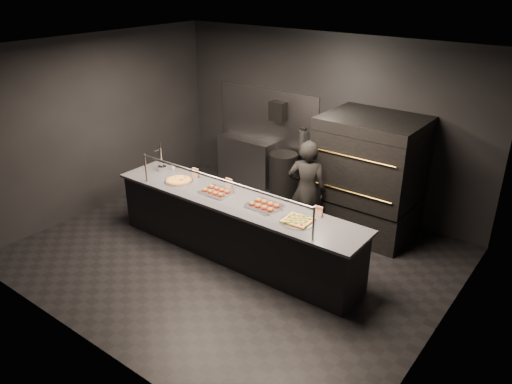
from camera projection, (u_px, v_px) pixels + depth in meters
room at (234, 161)px, 6.96m from camera, size 6.04×6.00×3.00m
service_counter at (234, 227)px, 7.34m from camera, size 4.10×0.78×1.37m
pizza_oven at (369, 175)px, 7.85m from camera, size 1.50×1.23×1.91m
prep_shelf at (246, 160)px, 9.91m from camera, size 1.20×0.35×0.90m
towel_dispenser at (278, 111)px, 9.12m from camera, size 0.30×0.20×0.35m
fire_extinguisher at (303, 142)px, 9.02m from camera, size 0.14×0.14×0.51m
beer_tap at (161, 162)px, 8.08m from camera, size 0.14×0.20×0.53m
round_pizza at (179, 180)px, 7.74m from camera, size 0.46×0.46×0.03m
slider_tray_a at (216, 191)px, 7.34m from camera, size 0.46×0.35×0.07m
slider_tray_b at (264, 205)px, 6.91m from camera, size 0.54×0.46×0.07m
square_pizza at (298, 221)px, 6.51m from camera, size 0.46×0.46×0.05m
condiment_jar at (174, 168)px, 8.13m from camera, size 0.14×0.05×0.09m
tent_cards at (244, 188)px, 7.34m from camera, size 2.37×0.04×0.15m
trash_bin at (283, 176)px, 9.24m from camera, size 0.51×0.51×0.85m
worker at (307, 191)px, 7.67m from camera, size 0.70×0.58×1.63m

